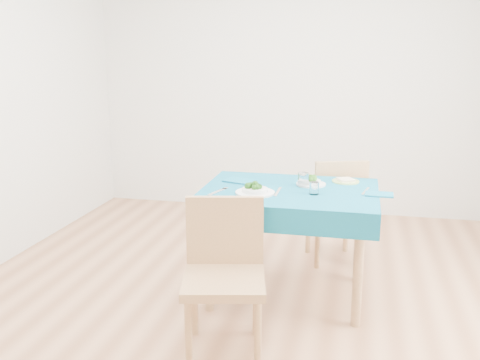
% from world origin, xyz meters
% --- Properties ---
extents(room_shell, '(4.02, 4.52, 2.73)m').
position_xyz_m(room_shell, '(0.00, 0.00, 1.35)').
color(room_shell, '#945F3D').
rests_on(room_shell, ground).
extents(table, '(1.14, 0.87, 0.76)m').
position_xyz_m(table, '(0.30, 0.18, 0.38)').
color(table, '#094F69').
rests_on(table, ground).
extents(chair_near, '(0.54, 0.57, 1.11)m').
position_xyz_m(chair_near, '(0.05, -0.60, 0.55)').
color(chair_near, '#956E46').
rests_on(chair_near, ground).
extents(chair_far, '(0.52, 0.55, 1.01)m').
position_xyz_m(chair_far, '(0.56, 0.91, 0.51)').
color(chair_far, '#956E46').
rests_on(chair_far, ground).
extents(bowl_near, '(0.25, 0.25, 0.08)m').
position_xyz_m(bowl_near, '(0.09, 0.03, 0.80)').
color(bowl_near, white).
rests_on(bowl_near, table).
extents(bowl_far, '(0.20, 0.20, 0.06)m').
position_xyz_m(bowl_far, '(0.42, 0.33, 0.79)').
color(bowl_far, white).
rests_on(bowl_far, table).
extents(fork_near, '(0.09, 0.20, 0.00)m').
position_xyz_m(fork_near, '(-0.15, 0.01, 0.76)').
color(fork_near, silver).
rests_on(fork_near, table).
extents(knife_near, '(0.02, 0.23, 0.00)m').
position_xyz_m(knife_near, '(0.23, 0.10, 0.76)').
color(knife_near, silver).
rests_on(knife_near, table).
extents(fork_far, '(0.08, 0.20, 0.00)m').
position_xyz_m(fork_far, '(0.38, 0.36, 0.76)').
color(fork_far, silver).
rests_on(fork_far, table).
extents(knife_far, '(0.06, 0.20, 0.00)m').
position_xyz_m(knife_far, '(0.79, 0.24, 0.76)').
color(knife_far, silver).
rests_on(knife_far, table).
extents(napkin_near, '(0.24, 0.19, 0.01)m').
position_xyz_m(napkin_near, '(-0.08, 0.32, 0.76)').
color(napkin_near, '#0D5975').
rests_on(napkin_near, table).
extents(napkin_far, '(0.18, 0.13, 0.01)m').
position_xyz_m(napkin_far, '(0.87, 0.17, 0.76)').
color(napkin_far, '#0D5975').
rests_on(napkin_far, table).
extents(tumbler_center, '(0.07, 0.07, 0.10)m').
position_xyz_m(tumbler_center, '(0.37, 0.28, 0.81)').
color(tumbler_center, white).
rests_on(tumbler_center, table).
extents(tumbler_side, '(0.06, 0.06, 0.08)m').
position_xyz_m(tumbler_side, '(0.46, 0.10, 0.80)').
color(tumbler_side, white).
rests_on(tumbler_side, table).
extents(side_plate, '(0.19, 0.19, 0.01)m').
position_xyz_m(side_plate, '(0.65, 0.48, 0.76)').
color(side_plate, '#9DBD5C').
rests_on(side_plate, table).
extents(bread_slice, '(0.13, 0.13, 0.01)m').
position_xyz_m(bread_slice, '(0.65, 0.48, 0.77)').
color(bread_slice, beige).
rests_on(bread_slice, side_plate).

